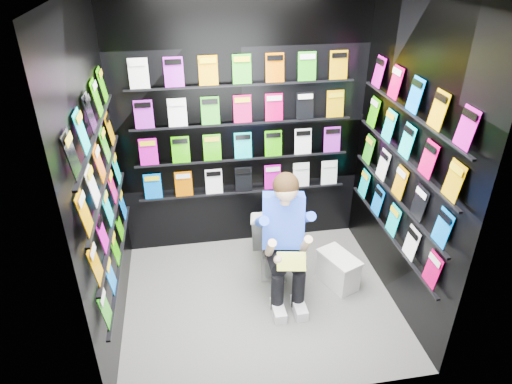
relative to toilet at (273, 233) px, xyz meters
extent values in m
plane|color=slate|center=(-0.22, -0.53, -0.37)|extent=(2.40, 2.40, 0.00)
cube|color=black|center=(-0.22, 0.47, 0.93)|extent=(2.40, 0.04, 2.60)
cube|color=black|center=(-0.22, -1.53, 0.93)|extent=(2.40, 0.04, 2.60)
cube|color=black|center=(-1.42, -0.53, 0.93)|extent=(0.04, 2.00, 2.60)
cube|color=black|center=(0.98, -0.53, 0.93)|extent=(0.04, 2.00, 2.60)
imported|color=white|center=(0.00, 0.00, 0.00)|extent=(0.55, 0.81, 0.73)
cube|color=white|center=(0.55, -0.41, -0.22)|extent=(0.34, 0.44, 0.29)
cube|color=white|center=(0.55, -0.41, -0.06)|extent=(0.37, 0.46, 0.03)
cube|color=green|center=(0.00, -0.73, 0.21)|extent=(0.26, 0.18, 0.10)
camera|label=1|loc=(-0.78, -3.60, 2.53)|focal=32.00mm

